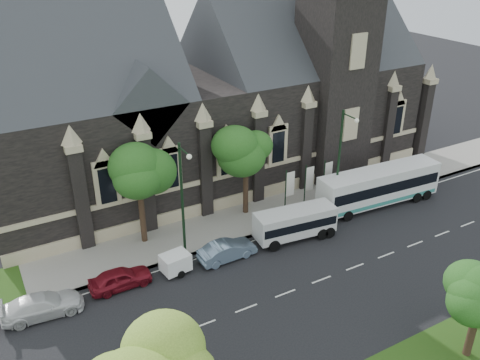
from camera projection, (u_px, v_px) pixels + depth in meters
ground at (285, 293)px, 33.64m from camera, size 160.00×160.00×0.00m
sidewalk at (220, 227)px, 41.03m from camera, size 80.00×5.00×0.15m
museum at (221, 92)px, 46.93m from camera, size 40.00×17.70×29.90m
tree_walk_right at (247, 149)px, 40.84m from camera, size 4.08×4.08×7.80m
tree_walk_left at (140, 174)px, 36.90m from camera, size 3.91×3.91×7.64m
street_lamp_near at (341, 156)px, 41.31m from camera, size 0.36×1.88×9.00m
street_lamp_mid at (183, 196)px, 35.15m from camera, size 0.36×1.88×9.00m
banner_flag_left at (289, 187)px, 42.38m from camera, size 0.90×0.10×4.00m
banner_flag_center at (308, 181)px, 43.26m from camera, size 0.90×0.10×4.00m
banner_flag_right at (327, 176)px, 44.14m from camera, size 0.90×0.10×4.00m
tour_coach at (379, 186)px, 43.76m from camera, size 11.57×3.28×3.34m
shuttle_bus at (295, 222)px, 39.08m from camera, size 6.59×2.93×2.47m
box_trailer at (175, 263)px, 35.33m from camera, size 2.86×1.69×1.49m
sedan at (227, 250)px, 36.90m from camera, size 4.43×1.67×1.44m
car_far_red at (120, 278)px, 33.96m from camera, size 4.21×1.71×1.43m
car_far_white at (42, 305)px, 31.50m from camera, size 5.10×2.40×1.44m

